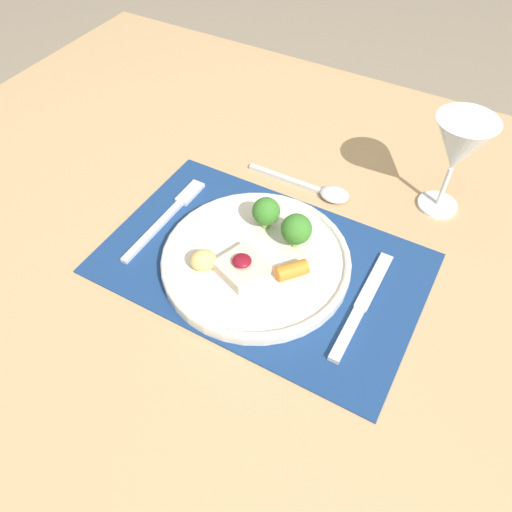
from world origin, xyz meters
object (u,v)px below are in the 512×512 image
Objects in this scene: dinner_plate at (257,257)px; fork at (170,213)px; spoon at (323,191)px; knife at (359,311)px; wine_glass_near at (459,148)px.

fork is at bearing 173.02° from dinner_plate.
fork is 0.27m from spoon.
dinner_plate is 0.17m from knife.
wine_glass_near is at bearing 30.63° from fork.
dinner_plate is at bearing -95.79° from spoon.
dinner_plate is 0.20m from spoon.
fork is 1.00× the size of knife.
fork is at bearing -138.26° from spoon.
knife reaches higher than fork.
knife is at bearing -54.19° from spoon.
wine_glass_near reaches higher than spoon.
dinner_plate is 0.18m from fork.
spoon is at bearing -160.17° from wine_glass_near.
dinner_plate is 0.35m from wine_glass_near.
spoon is 1.13× the size of wine_glass_near.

